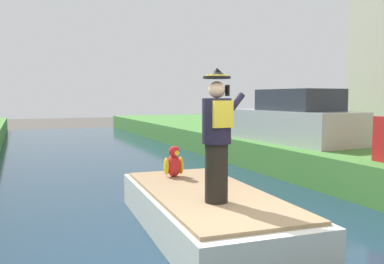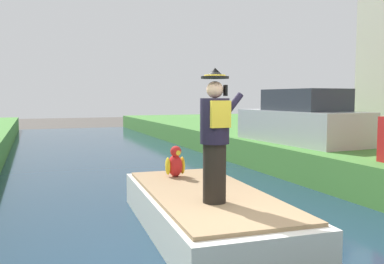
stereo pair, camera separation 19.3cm
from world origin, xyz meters
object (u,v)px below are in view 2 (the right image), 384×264
Objects in this scene: boat at (206,211)px; parrot_plush at (175,163)px; person_pirate at (215,136)px; parked_car_silver at (301,120)px.

parrot_plush is at bearing 92.28° from boat.
person_pirate reaches higher than boat.
person_pirate is 3.25× the size of parrot_plush.
boat is at bearing -139.39° from parked_car_silver.
parrot_plush reaches higher than boat.
parked_car_silver is at bearing 29.62° from parrot_plush.
boat is 1.40m from person_pirate.
parked_car_silver is at bearing 40.61° from boat.
boat is 2.32× the size of person_pirate.
parrot_plush is (0.09, 1.96, -0.68)m from person_pirate.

